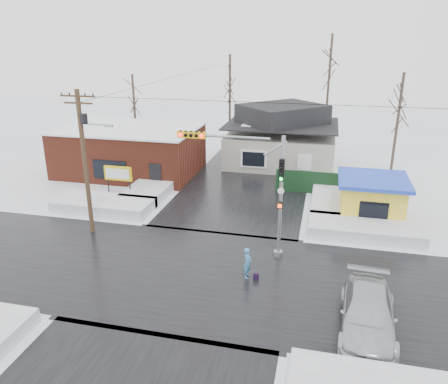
% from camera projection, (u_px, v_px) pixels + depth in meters
% --- Properties ---
extents(ground, '(120.00, 120.00, 0.00)m').
position_uv_depth(ground, '(196.00, 274.00, 23.15)').
color(ground, white).
rests_on(ground, ground).
extents(road_ns, '(10.00, 120.00, 0.02)m').
position_uv_depth(road_ns, '(196.00, 274.00, 23.15)').
color(road_ns, black).
rests_on(road_ns, ground).
extents(road_ew, '(120.00, 10.00, 0.02)m').
position_uv_depth(road_ew, '(196.00, 274.00, 23.15)').
color(road_ew, black).
rests_on(road_ew, ground).
extents(snowbank_nw, '(7.00, 3.00, 0.80)m').
position_uv_depth(snowbank_nw, '(104.00, 205.00, 31.36)').
color(snowbank_nw, white).
rests_on(snowbank_nw, ground).
extents(snowbank_ne, '(7.00, 3.00, 0.80)m').
position_uv_depth(snowbank_ne, '(365.00, 229.00, 27.47)').
color(snowbank_ne, white).
rests_on(snowbank_ne, ground).
extents(snowbank_nside_w, '(3.00, 8.00, 0.80)m').
position_uv_depth(snowbank_nside_w, '(156.00, 185.00, 35.50)').
color(snowbank_nside_w, white).
rests_on(snowbank_nside_w, ground).
extents(snowbank_nside_e, '(3.00, 8.00, 0.80)m').
position_uv_depth(snowbank_nside_e, '(333.00, 199.00, 32.47)').
color(snowbank_nside_e, white).
rests_on(snowbank_nside_e, ground).
extents(traffic_signal, '(6.05, 0.68, 7.00)m').
position_uv_depth(traffic_signal, '(253.00, 179.00, 23.78)').
color(traffic_signal, gray).
rests_on(traffic_signal, ground).
extents(utility_pole, '(3.15, 0.44, 9.00)m').
position_uv_depth(utility_pole, '(85.00, 155.00, 26.32)').
color(utility_pole, '#382619').
rests_on(utility_pole, ground).
extents(brick_building, '(12.20, 8.20, 4.12)m').
position_uv_depth(brick_building, '(130.00, 150.00, 39.44)').
color(brick_building, maroon).
rests_on(brick_building, ground).
extents(marquee_sign, '(2.20, 0.21, 2.55)m').
position_uv_depth(marquee_sign, '(118.00, 174.00, 33.12)').
color(marquee_sign, black).
rests_on(marquee_sign, ground).
extents(house, '(10.40, 8.40, 5.76)m').
position_uv_depth(house, '(281.00, 137.00, 41.93)').
color(house, '#A5A095').
rests_on(house, ground).
extents(kiosk, '(4.60, 4.60, 2.88)m').
position_uv_depth(kiosk, '(371.00, 198.00, 29.73)').
color(kiosk, yellow).
rests_on(kiosk, ground).
extents(fence, '(8.00, 0.12, 1.80)m').
position_uv_depth(fence, '(327.00, 184.00, 34.24)').
color(fence, black).
rests_on(fence, ground).
extents(tree_far_left, '(3.00, 3.00, 10.00)m').
position_uv_depth(tree_far_left, '(230.00, 75.00, 45.06)').
color(tree_far_left, '#332821').
rests_on(tree_far_left, ground).
extents(tree_far_mid, '(3.00, 3.00, 12.00)m').
position_uv_depth(tree_far_mid, '(331.00, 59.00, 44.18)').
color(tree_far_mid, '#332821').
rests_on(tree_far_mid, ground).
extents(tree_far_right, '(3.00, 3.00, 9.00)m').
position_uv_depth(tree_far_right, '(401.00, 95.00, 36.39)').
color(tree_far_right, '#332821').
rests_on(tree_far_right, ground).
extents(tree_far_west, '(3.00, 3.00, 8.00)m').
position_uv_depth(tree_far_west, '(133.00, 90.00, 45.94)').
color(tree_far_west, '#332821').
rests_on(tree_far_west, ground).
extents(pedestrian, '(0.46, 0.65, 1.67)m').
position_uv_depth(pedestrian, '(248.00, 263.00, 22.53)').
color(pedestrian, teal).
rests_on(pedestrian, ground).
extents(car, '(2.57, 5.73, 1.63)m').
position_uv_depth(car, '(368.00, 314.00, 18.46)').
color(car, '#B8BBC0').
rests_on(car, ground).
extents(shopping_bag, '(0.28, 0.13, 0.35)m').
position_uv_depth(shopping_bag, '(256.00, 277.00, 22.50)').
color(shopping_bag, black).
rests_on(shopping_bag, ground).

